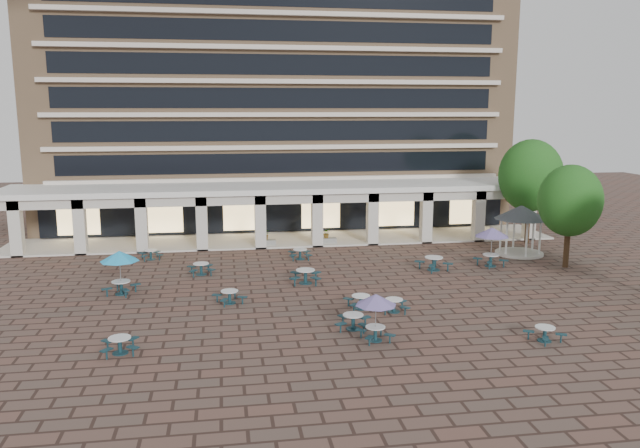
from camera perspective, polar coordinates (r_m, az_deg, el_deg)
The scene contains 22 objects.
ground at distance 34.60m, azimuth -0.65°, elevation -6.56°, with size 120.00×120.00×0.00m, color brown.
apartment_building at distance 58.46m, azimuth -4.34°, elevation 12.86°, with size 40.00×15.50×25.20m.
retail_arcade at distance 48.31m, azimuth -3.17°, elevation 1.96°, with size 42.00×6.60×4.40m.
picnic_table_0 at distance 27.93m, azimuth -17.83°, elevation -10.39°, with size 1.74×1.74×0.71m.
picnic_table_1 at distance 29.42m, azimuth 3.05°, elevation -8.79°, with size 1.91×1.91×0.73m.
picnic_table_2 at distance 32.34m, azimuth 3.76°, elevation -7.02°, with size 1.67×1.67×0.71m.
picnic_table_3 at distance 29.70m, azimuth 19.87°, elevation -9.32°, with size 1.77×1.77×0.66m.
picnic_table_4 at distance 36.00m, azimuth -17.86°, elevation -2.96°, with size 2.12×2.12×2.45m.
picnic_table_5 at distance 33.50m, azimuth -8.27°, elevation -6.50°, with size 1.89×1.89×0.70m.
picnic_table_6 at distance 27.66m, azimuth 5.13°, elevation -7.07°, with size 1.85×1.85×2.13m.
picnic_table_7 at distance 32.01m, azimuth 6.77°, elevation -7.29°, with size 1.67×1.67×0.68m.
picnic_table_8 at distance 39.44m, azimuth -10.82°, elevation -3.95°, with size 1.79×1.79×0.73m.
picnic_table_9 at distance 42.67m, azimuth -1.83°, elevation -2.68°, with size 1.63×1.63×0.71m.
picnic_table_10 at distance 36.83m, azimuth -1.34°, elevation -4.69°, with size 2.07×2.07×0.84m.
picnic_table_11 at distance 41.90m, azimuth 15.45°, elevation -0.85°, with size 2.23×2.23×2.57m.
picnic_table_12 at distance 44.13m, azimuth -15.22°, elevation -2.64°, with size 1.75×1.75×0.68m.
picnic_table_13 at distance 40.44m, azimuth 10.36°, elevation -3.46°, with size 2.30×2.30×0.86m.
gazebo at distance 45.91m, azimuth 17.91°, elevation 0.53°, with size 3.73×3.73×3.47m.
tree_east_a at distance 42.88m, azimuth 21.89°, elevation 1.98°, with size 4.01×4.01×6.69m.
tree_east_c at distance 49.75m, azimuth 18.70°, elevation 4.21°, with size 4.76×4.76×7.93m.
planter_left at distance 46.74m, azimuth -5.00°, elevation -1.40°, with size 1.50×0.81×1.32m.
planter_right at distance 47.27m, azimuth 0.60°, elevation -1.28°, with size 1.50×0.73×1.26m.
Camera 1 is at (-4.71, -32.75, 10.13)m, focal length 35.00 mm.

